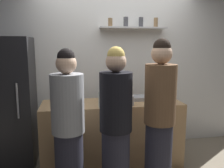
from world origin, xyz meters
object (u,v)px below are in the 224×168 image
Objects in this scene: refrigerator at (9,102)px; wine_bottle_dark_glass at (104,94)px; utensil_holder at (130,101)px; wine_bottle_green_glass at (166,90)px; wine_bottle_amber_glass at (162,92)px; person_blonde at (116,127)px; wine_bottle_pale_glass at (60,95)px; person_grey_hoodie at (68,129)px; water_bottle_plastic at (102,99)px; person_brown_jacket at (159,119)px; baking_pan at (143,98)px.

wine_bottle_dark_glass is (1.29, -0.22, 0.12)m from refrigerator.
refrigerator is at bearing 162.44° from utensil_holder.
wine_bottle_amber_glass is (-0.11, -0.16, -0.01)m from wine_bottle_green_glass.
person_blonde is at bearing -137.62° from wine_bottle_amber_glass.
wine_bottle_dark_glass reaches higher than wine_bottle_pale_glass.
person_grey_hoodie is (-1.41, -0.84, -0.21)m from wine_bottle_green_glass.
water_bottle_plastic is 0.63m from person_grey_hoodie.
wine_bottle_dark_glass is 0.97× the size of wine_bottle_amber_glass.
person_grey_hoodie is at bearing -132.53° from water_bottle_plastic.
utensil_holder is 0.54m from person_brown_jacket.
water_bottle_plastic is 0.14× the size of person_brown_jacket.
wine_bottle_green_glass reaches higher than water_bottle_plastic.
wine_bottle_pale_glass is 0.17× the size of person_grey_hoodie.
water_bottle_plastic is at bearing -154.16° from baking_pan.
wine_bottle_dark_glass is at bearing 76.75° from water_bottle_plastic.
person_grey_hoodie is (-0.98, 0.02, -0.06)m from person_brown_jacket.
wine_bottle_green_glass is (2.22, -0.13, 0.13)m from refrigerator.
refrigerator is 1.08× the size of person_grey_hoodie.
baking_pan is (1.84, -0.22, 0.04)m from refrigerator.
baking_pan is 1.12× the size of wine_bottle_amber_glass.
person_blonde is (-0.28, -0.52, -0.15)m from utensil_holder.
utensil_holder is 0.14× the size of person_blonde.
person_blonde reaches higher than wine_bottle_amber_glass.
wine_bottle_pale_glass is at bearing -143.65° from person_brown_jacket.
baking_pan is 0.28m from wine_bottle_amber_glass.
wine_bottle_pale_glass is 0.80m from person_grey_hoodie.
person_grey_hoodie reaches higher than water_bottle_plastic.
utensil_holder is at bearing -43.69° from wine_bottle_dark_glass.
wine_bottle_dark_glass is 0.82m from person_blonde.
refrigerator reaches higher than wine_bottle_amber_glass.
person_blonde is at bearing -123.97° from baking_pan.
refrigerator is 2.22m from wine_bottle_green_glass.
water_bottle_plastic is at bearing -158.57° from wine_bottle_green_glass.
wine_bottle_pale_glass reaches higher than water_bottle_plastic.
refrigerator reaches higher than utensil_holder.
wine_bottle_dark_glass is (0.59, -0.03, -0.00)m from wine_bottle_pale_glass.
person_blonde is (0.08, -0.50, -0.19)m from water_bottle_plastic.
wine_bottle_green_glass is at bearing -3.30° from refrigerator.
utensil_holder is 0.80× the size of wine_bottle_pale_glass.
wine_bottle_dark_glass is 0.31m from water_bottle_plastic.
utensil_holder is at bearing -19.19° from wine_bottle_pale_glass.
person_brown_jacket reaches higher than utensil_holder.
wine_bottle_pale_glass is at bearing -15.46° from refrigerator.
wine_bottle_green_glass is 0.93m from wine_bottle_dark_glass.
utensil_holder is 0.41m from wine_bottle_dark_glass.
wine_bottle_dark_glass reaches higher than water_bottle_plastic.
wine_bottle_pale_glass is at bearing 176.14° from wine_bottle_amber_glass.
baking_pan is 1.51× the size of utensil_holder.
wine_bottle_green_glass is at bearing 5.62° from wine_bottle_dark_glass.
water_bottle_plastic is (0.52, -0.33, -0.00)m from wine_bottle_pale_glass.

